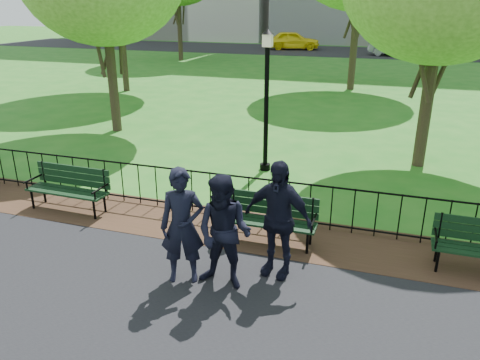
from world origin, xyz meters
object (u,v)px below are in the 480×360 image
(sedan_silver, at_px, (400,47))
(person_right, at_px, (277,219))
(lamppost, at_px, (266,97))
(park_bench_main, at_px, (254,212))
(person_left, at_px, (182,226))
(taxi, at_px, (293,40))
(park_bench_left_a, at_px, (69,184))
(person_mid, at_px, (224,233))

(sedan_silver, bearing_deg, person_right, -163.26)
(lamppost, bearing_deg, park_bench_main, -77.76)
(lamppost, xyz_separation_m, person_right, (1.43, -4.62, -0.92))
(person_left, xyz_separation_m, sedan_silver, (2.88, 32.91, -0.17))
(park_bench_main, xyz_separation_m, lamppost, (-0.81, 3.71, 1.30))
(taxi, height_order, sedan_silver, taxi)
(park_bench_left_a, bearing_deg, person_mid, -21.12)
(lamppost, xyz_separation_m, taxi, (-5.79, 30.41, -1.08))
(park_bench_left_a, distance_m, sedan_silver, 31.85)
(lamppost, xyz_separation_m, sedan_silver, (3.01, 27.68, -1.12))
(lamppost, bearing_deg, park_bench_left_a, -131.56)
(person_right, distance_m, sedan_silver, 32.34)
(park_bench_left_a, height_order, person_left, person_left)
(park_bench_main, xyz_separation_m, person_left, (-0.67, -1.53, 0.34))
(person_right, xyz_separation_m, taxi, (-7.22, 35.04, -0.16))
(person_mid, bearing_deg, person_right, 45.51)
(park_bench_left_a, xyz_separation_m, taxi, (-2.63, 33.98, 0.23))
(park_bench_left_a, bearing_deg, park_bench_main, -0.71)
(lamppost, xyz_separation_m, person_mid, (0.78, -5.20, -0.98))
(park_bench_main, bearing_deg, lamppost, 101.90)
(park_bench_left_a, relative_size, person_right, 0.93)
(park_bench_main, bearing_deg, person_right, -55.76)
(park_bench_left_a, bearing_deg, lamppost, 49.81)
(lamppost, distance_m, person_right, 4.93)
(lamppost, bearing_deg, sedan_silver, 83.79)
(park_bench_main, relative_size, sedan_silver, 0.39)
(person_mid, height_order, person_right, person_right)
(person_left, bearing_deg, person_mid, -16.38)
(person_right, bearing_deg, sedan_silver, 98.21)
(person_left, xyz_separation_m, person_mid, (0.65, 0.04, -0.02))
(person_right, relative_size, sedan_silver, 0.42)
(taxi, bearing_deg, lamppost, 177.95)
(park_bench_left_a, relative_size, sedan_silver, 0.39)
(park_bench_main, distance_m, park_bench_left_a, 3.97)
(person_left, bearing_deg, lamppost, 71.76)
(park_bench_main, relative_size, lamppost, 0.50)
(person_right, bearing_deg, taxi, 112.66)
(park_bench_main, bearing_deg, park_bench_left_a, 177.58)
(lamppost, relative_size, person_mid, 1.95)
(park_bench_left_a, distance_m, person_mid, 4.28)
(person_left, height_order, sedan_silver, person_left)
(park_bench_main, xyz_separation_m, person_right, (0.63, -0.91, 0.38))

